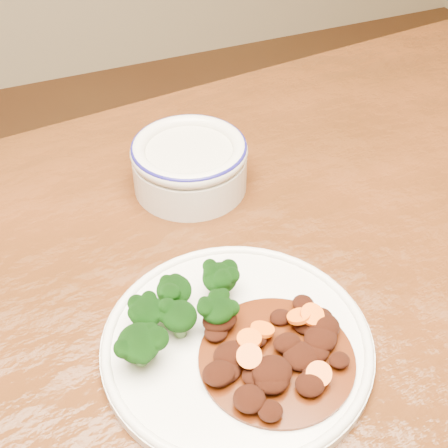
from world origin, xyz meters
name	(u,v)px	position (x,y,z in m)	size (l,w,h in m)	color
dining_table	(191,409)	(0.00, 0.00, 0.67)	(1.59, 1.06, 0.75)	#51250E
dinner_plate	(237,343)	(0.05, 0.00, 0.76)	(0.25, 0.25, 0.02)	white
broccoli_florets	(177,310)	(0.00, 0.03, 0.79)	(0.13, 0.08, 0.04)	#5F8F4A
mince_stew	(277,354)	(0.07, -0.04, 0.77)	(0.14, 0.14, 0.03)	#4A1908
dip_bowl	(190,163)	(0.09, 0.25, 0.79)	(0.14, 0.14, 0.06)	beige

